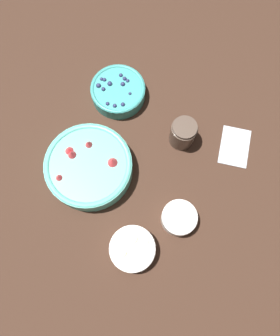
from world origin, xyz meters
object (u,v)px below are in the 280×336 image
(bowl_cream, at_px, (179,218))
(bowl_strawberries, at_px, (89,166))
(bowl_blueberries, at_px, (118,91))
(jar_chocolate, at_px, (183,134))
(bowl_bananas, at_px, (132,249))

(bowl_cream, bearing_deg, bowl_strawberries, 83.92)
(bowl_blueberries, height_order, jar_chocolate, jar_chocolate)
(bowl_blueberries, bearing_deg, bowl_strawberries, -173.95)
(bowl_strawberries, distance_m, jar_chocolate, 0.31)
(bowl_blueberries, xyz_separation_m, bowl_cream, (-0.30, -0.34, -0.00))
(bowl_blueberries, relative_size, bowl_cream, 1.71)
(bowl_strawberries, relative_size, bowl_cream, 2.53)
(jar_chocolate, bearing_deg, bowl_bananas, 179.63)
(bowl_blueberries, height_order, bowl_cream, bowl_blueberries)
(bowl_bananas, relative_size, jar_chocolate, 1.34)
(bowl_bananas, bearing_deg, bowl_cream, -33.34)
(bowl_strawberries, relative_size, bowl_bananas, 2.01)
(bowl_bananas, distance_m, jar_chocolate, 0.38)
(bowl_cream, relative_size, jar_chocolate, 1.06)
(bowl_strawberries, height_order, jar_chocolate, jar_chocolate)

